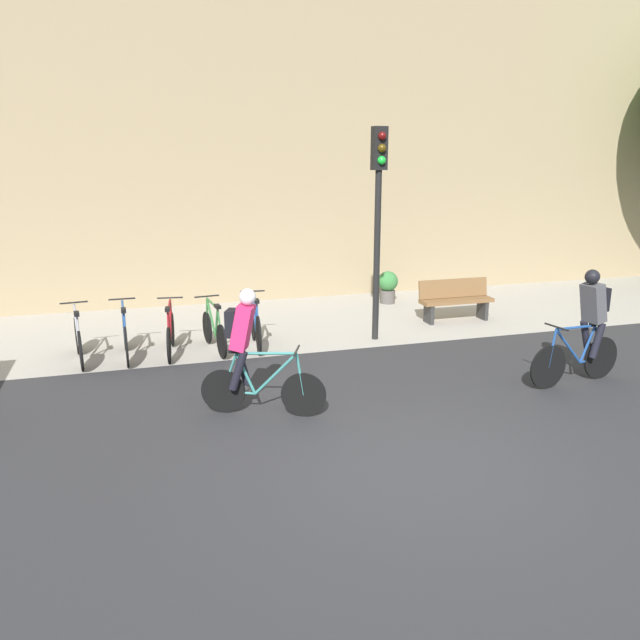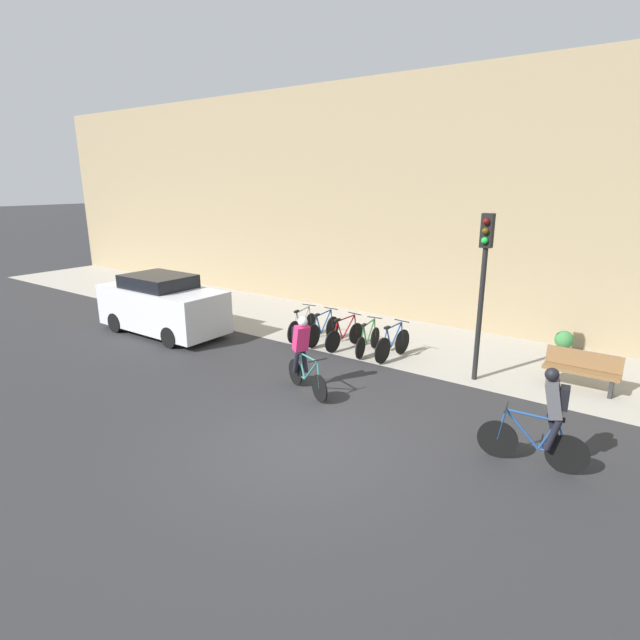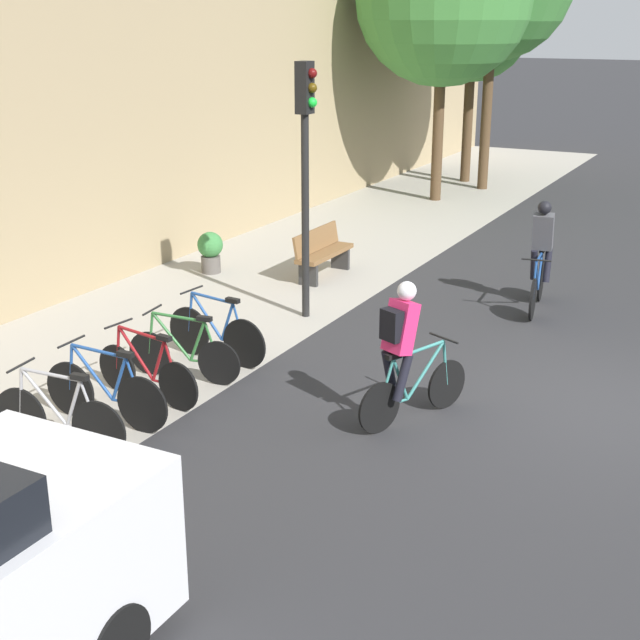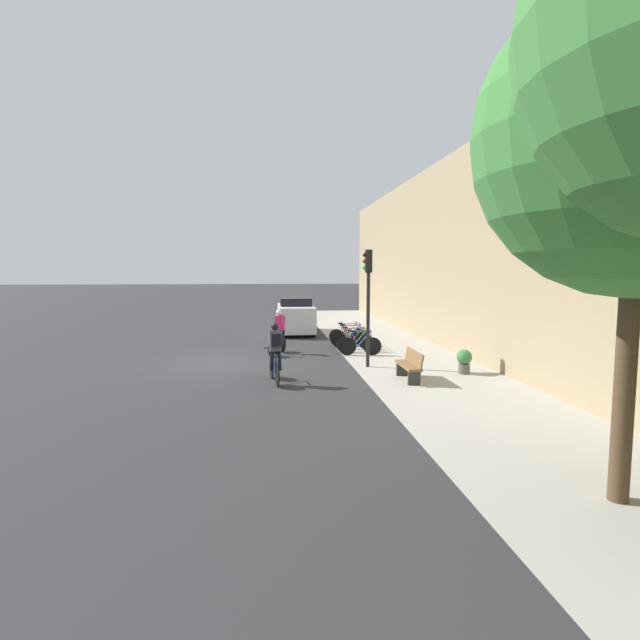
{
  "view_description": "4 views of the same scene",
  "coord_description": "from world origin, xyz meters",
  "px_view_note": "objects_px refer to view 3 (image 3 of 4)",
  "views": [
    {
      "loc": [
        -2.91,
        -5.81,
        3.38
      ],
      "look_at": [
        -0.11,
        3.56,
        0.85
      ],
      "focal_mm": 35.0,
      "sensor_mm": 36.0,
      "label": 1
    },
    {
      "loc": [
        4.96,
        -6.33,
        4.64
      ],
      "look_at": [
        -1.17,
        2.22,
        1.7
      ],
      "focal_mm": 28.0,
      "sensor_mm": 36.0,
      "label": 2
    },
    {
      "loc": [
        -10.47,
        -1.51,
        4.55
      ],
      "look_at": [
        -0.83,
        3.56,
        0.84
      ],
      "focal_mm": 50.0,
      "sensor_mm": 36.0,
      "label": 3
    },
    {
      "loc": [
        17.87,
        1.67,
        3.28
      ],
      "look_at": [
        1.46,
        3.38,
        1.62
      ],
      "focal_mm": 28.0,
      "sensor_mm": 36.0,
      "label": 4
    }
  ],
  "objects_px": {
    "parked_bike_3": "(184,353)",
    "traffic_light_pole": "(306,146)",
    "parked_bike_2": "(147,372)",
    "parked_bike_4": "(216,333)",
    "cyclist_grey": "(541,251)",
    "parked_bike_1": "(105,392)",
    "bench": "(322,252)",
    "cyclist_pink": "(404,349)",
    "potted_plant": "(210,250)",
    "parked_bike_0": "(59,417)"
  },
  "relations": [
    {
      "from": "parked_bike_3",
      "to": "traffic_light_pole",
      "type": "distance_m",
      "value": 3.87
    },
    {
      "from": "parked_bike_3",
      "to": "parked_bike_2",
      "type": "bearing_deg",
      "value": 179.99
    },
    {
      "from": "parked_bike_4",
      "to": "parked_bike_3",
      "type": "bearing_deg",
      "value": -179.83
    },
    {
      "from": "cyclist_grey",
      "to": "parked_bike_1",
      "type": "xyz_separation_m",
      "value": [
        -6.83,
        3.31,
        -0.54
      ]
    },
    {
      "from": "bench",
      "to": "parked_bike_3",
      "type": "bearing_deg",
      "value": -172.58
    },
    {
      "from": "bench",
      "to": "parked_bike_1",
      "type": "bearing_deg",
      "value": -174.26
    },
    {
      "from": "cyclist_pink",
      "to": "cyclist_grey",
      "type": "xyz_separation_m",
      "value": [
        5.22,
        -0.24,
        -0.0
      ]
    },
    {
      "from": "parked_bike_1",
      "to": "parked_bike_4",
      "type": "distance_m",
      "value": 2.3
    },
    {
      "from": "parked_bike_2",
      "to": "traffic_light_pole",
      "type": "height_order",
      "value": "traffic_light_pole"
    },
    {
      "from": "cyclist_grey",
      "to": "potted_plant",
      "type": "height_order",
      "value": "cyclist_grey"
    },
    {
      "from": "parked_bike_0",
      "to": "parked_bike_3",
      "type": "xyz_separation_m",
      "value": [
        2.31,
        -0.0,
        -0.02
      ]
    },
    {
      "from": "parked_bike_0",
      "to": "potted_plant",
      "type": "distance_m",
      "value": 7.31
    },
    {
      "from": "cyclist_pink",
      "to": "potted_plant",
      "type": "xyz_separation_m",
      "value": [
        4.43,
        5.73,
        -0.51
      ]
    },
    {
      "from": "parked_bike_3",
      "to": "potted_plant",
      "type": "bearing_deg",
      "value": 30.55
    },
    {
      "from": "parked_bike_0",
      "to": "bench",
      "type": "bearing_deg",
      "value": 5.16
    },
    {
      "from": "traffic_light_pole",
      "to": "potted_plant",
      "type": "height_order",
      "value": "traffic_light_pole"
    },
    {
      "from": "parked_bike_1",
      "to": "bench",
      "type": "distance_m",
      "value": 6.82
    },
    {
      "from": "parked_bike_4",
      "to": "potted_plant",
      "type": "xyz_separation_m",
      "value": [
        3.74,
        2.66,
        0.03
      ]
    },
    {
      "from": "parked_bike_3",
      "to": "potted_plant",
      "type": "xyz_separation_m",
      "value": [
        4.51,
        2.66,
        0.06
      ]
    },
    {
      "from": "parked_bike_1",
      "to": "potted_plant",
      "type": "distance_m",
      "value": 6.61
    },
    {
      "from": "parked_bike_0",
      "to": "parked_bike_1",
      "type": "xyz_separation_m",
      "value": [
        0.77,
        -0.0,
        0.01
      ]
    },
    {
      "from": "parked_bike_0",
      "to": "bench",
      "type": "relative_size",
      "value": 1.05
    },
    {
      "from": "potted_plant",
      "to": "cyclist_grey",
      "type": "bearing_deg",
      "value": -82.5
    },
    {
      "from": "parked_bike_2",
      "to": "parked_bike_4",
      "type": "xyz_separation_m",
      "value": [
        1.54,
        0.0,
        0.02
      ]
    },
    {
      "from": "cyclist_grey",
      "to": "parked_bike_3",
      "type": "height_order",
      "value": "cyclist_grey"
    },
    {
      "from": "bench",
      "to": "cyclist_pink",
      "type": "bearing_deg",
      "value": -143.99
    },
    {
      "from": "cyclist_pink",
      "to": "parked_bike_4",
      "type": "relative_size",
      "value": 1.05
    },
    {
      "from": "traffic_light_pole",
      "to": "parked_bike_1",
      "type": "bearing_deg",
      "value": 177.95
    },
    {
      "from": "parked_bike_4",
      "to": "potted_plant",
      "type": "height_order",
      "value": "parked_bike_4"
    },
    {
      "from": "parked_bike_4",
      "to": "potted_plant",
      "type": "bearing_deg",
      "value": 35.39
    },
    {
      "from": "cyclist_grey",
      "to": "parked_bike_2",
      "type": "distance_m",
      "value": 6.93
    },
    {
      "from": "cyclist_pink",
      "to": "cyclist_grey",
      "type": "distance_m",
      "value": 5.22
    },
    {
      "from": "cyclist_pink",
      "to": "parked_bike_0",
      "type": "distance_m",
      "value": 3.93
    },
    {
      "from": "cyclist_pink",
      "to": "parked_bike_3",
      "type": "bearing_deg",
      "value": 91.43
    },
    {
      "from": "cyclist_grey",
      "to": "parked_bike_2",
      "type": "bearing_deg",
      "value": 151.36
    },
    {
      "from": "parked_bike_4",
      "to": "traffic_light_pole",
      "type": "xyz_separation_m",
      "value": [
        2.31,
        -0.17,
        2.31
      ]
    },
    {
      "from": "parked_bike_3",
      "to": "bench",
      "type": "bearing_deg",
      "value": 7.42
    },
    {
      "from": "cyclist_grey",
      "to": "parked_bike_1",
      "type": "bearing_deg",
      "value": 154.13
    },
    {
      "from": "cyclist_pink",
      "to": "parked_bike_2",
      "type": "bearing_deg",
      "value": 105.41
    },
    {
      "from": "cyclist_pink",
      "to": "bench",
      "type": "height_order",
      "value": "cyclist_pink"
    },
    {
      "from": "parked_bike_3",
      "to": "potted_plant",
      "type": "distance_m",
      "value": 5.24
    },
    {
      "from": "parked_bike_4",
      "to": "parked_bike_0",
      "type": "bearing_deg",
      "value": -179.98
    },
    {
      "from": "parked_bike_4",
      "to": "bench",
      "type": "bearing_deg",
      "value": 8.64
    },
    {
      "from": "parked_bike_0",
      "to": "parked_bike_2",
      "type": "bearing_deg",
      "value": -0.04
    },
    {
      "from": "parked_bike_1",
      "to": "potted_plant",
      "type": "bearing_deg",
      "value": 23.75
    },
    {
      "from": "parked_bike_3",
      "to": "traffic_light_pole",
      "type": "relative_size",
      "value": 0.41
    },
    {
      "from": "traffic_light_pole",
      "to": "bench",
      "type": "bearing_deg",
      "value": 21.3
    },
    {
      "from": "traffic_light_pole",
      "to": "potted_plant",
      "type": "xyz_separation_m",
      "value": [
        1.44,
        2.82,
        -2.28
      ]
    },
    {
      "from": "cyclist_pink",
      "to": "traffic_light_pole",
      "type": "distance_m",
      "value": 4.54
    },
    {
      "from": "parked_bike_2",
      "to": "parked_bike_1",
      "type": "bearing_deg",
      "value": 179.92
    }
  ]
}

